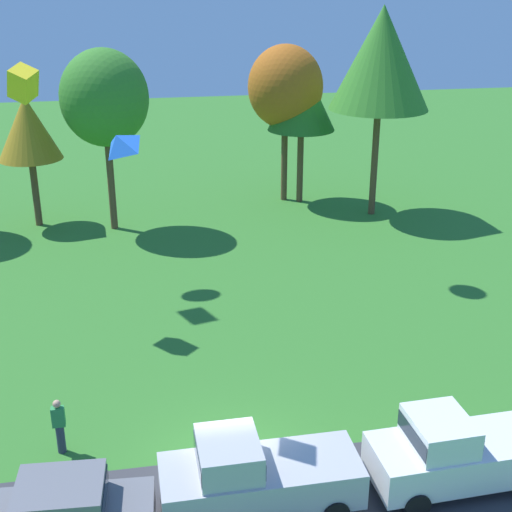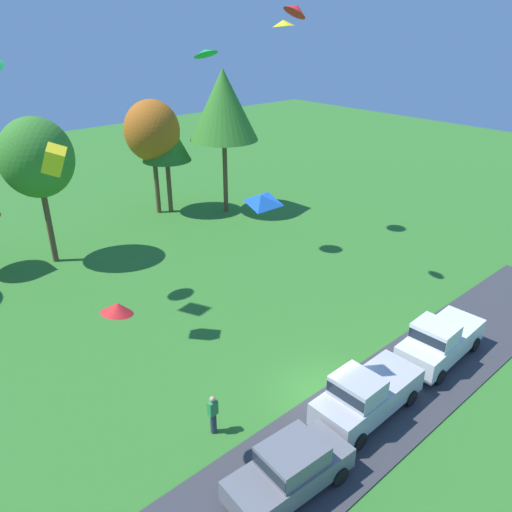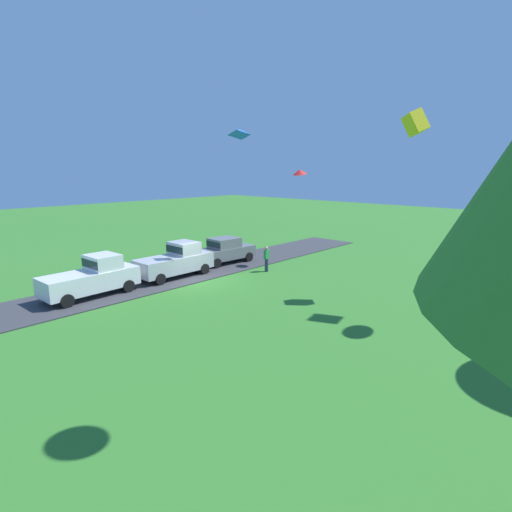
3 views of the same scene
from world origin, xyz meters
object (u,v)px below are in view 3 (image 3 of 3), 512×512
at_px(car_pickup_by_flagpole, 177,260).
at_px(car_sedan_far_end, 225,249).
at_px(kite_diamond_low_drifter, 240,133).
at_px(kite_delta_over_trees, 300,172).
at_px(kite_box_high_right, 415,123).
at_px(car_pickup_mid_row, 93,276).
at_px(person_watching_sky, 267,259).

bearing_deg(car_pickup_by_flagpole, car_sedan_far_end, -173.93).
xyz_separation_m(car_sedan_far_end, kite_diamond_low_drifter, (1.86, 3.53, 7.83)).
relative_size(kite_delta_over_trees, kite_diamond_low_drifter, 0.91).
bearing_deg(kite_box_high_right, kite_delta_over_trees, -102.75).
height_order(car_sedan_far_end, kite_box_high_right, kite_box_high_right).
bearing_deg(car_sedan_far_end, kite_diamond_low_drifter, 62.23).
bearing_deg(kite_box_high_right, car_pickup_by_flagpole, -63.84).
bearing_deg(kite_diamond_low_drifter, kite_box_high_right, 109.38).
relative_size(car_pickup_by_flagpole, kite_diamond_low_drifter, 4.73).
height_order(car_pickup_mid_row, kite_box_high_right, kite_box_high_right).
height_order(car_pickup_by_flagpole, car_pickup_mid_row, same).
distance_m(kite_delta_over_trees, kite_box_high_right, 9.11).
bearing_deg(car_sedan_far_end, kite_box_high_right, 96.11).
height_order(kite_delta_over_trees, kite_box_high_right, kite_box_high_right).
height_order(car_sedan_far_end, person_watching_sky, car_sedan_far_end).
bearing_deg(car_sedan_far_end, car_pickup_mid_row, 2.71).
relative_size(car_pickup_by_flagpole, kite_delta_over_trees, 5.22).
relative_size(person_watching_sky, kite_box_high_right, 1.61).
distance_m(kite_diamond_low_drifter, kite_box_high_right, 9.70).
xyz_separation_m(car_sedan_far_end, kite_box_high_right, (-1.36, 12.68, 7.97)).
bearing_deg(kite_box_high_right, car_sedan_far_end, -83.89).
relative_size(car_pickup_by_flagpole, person_watching_sky, 2.94).
distance_m(car_pickup_by_flagpole, kite_delta_over_trees, 10.29).
height_order(car_sedan_far_end, car_pickup_by_flagpole, car_pickup_by_flagpole).
bearing_deg(kite_diamond_low_drifter, car_pickup_mid_row, -20.45).
bearing_deg(car_pickup_mid_row, kite_diamond_low_drifter, 159.55).
height_order(car_pickup_mid_row, kite_diamond_low_drifter, kite_diamond_low_drifter).
height_order(car_sedan_far_end, kite_diamond_low_drifter, kite_diamond_low_drifter).
distance_m(car_sedan_far_end, car_pickup_by_flagpole, 4.66).
bearing_deg(car_sedan_far_end, kite_delta_over_trees, 128.65).
bearing_deg(car_pickup_mid_row, car_sedan_far_end, -177.29).
height_order(car_pickup_by_flagpole, kite_box_high_right, kite_box_high_right).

